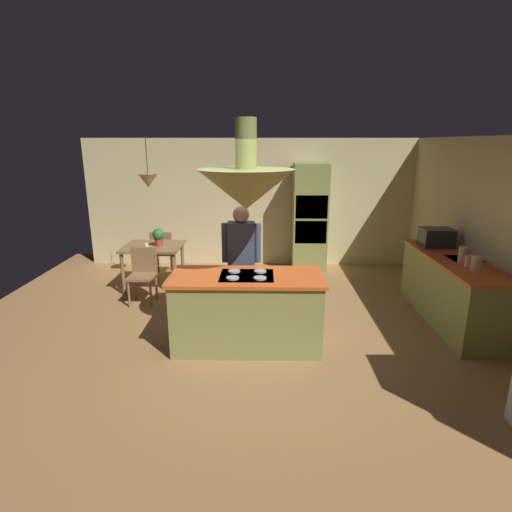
{
  "coord_description": "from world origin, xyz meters",
  "views": [
    {
      "loc": [
        0.19,
        -4.82,
        2.46
      ],
      "look_at": [
        0.1,
        0.4,
        1.0
      ],
      "focal_mm": 28.52,
      "sensor_mm": 36.0,
      "label": 1
    }
  ],
  "objects_px": {
    "person_at_island": "(241,258)",
    "dining_table": "(153,252)",
    "canister_tea": "(463,255)",
    "canister_sugar": "(469,261)",
    "oven_tower": "(310,218)",
    "chair_facing_island": "(143,271)",
    "chair_by_back_wall": "(163,250)",
    "microwave_on_counter": "(437,238)",
    "cup_on_table": "(146,246)",
    "potted_plant_on_table": "(158,236)",
    "canister_flour": "(476,263)",
    "kitchen_island": "(247,311)"
  },
  "relations": [
    {
      "from": "person_at_island",
      "to": "chair_by_back_wall",
      "type": "distance_m",
      "value": 2.66
    },
    {
      "from": "chair_facing_island",
      "to": "oven_tower",
      "type": "bearing_deg",
      "value": 32.68
    },
    {
      "from": "canister_sugar",
      "to": "canister_tea",
      "type": "bearing_deg",
      "value": 90.0
    },
    {
      "from": "cup_on_table",
      "to": "canister_tea",
      "type": "relative_size",
      "value": 0.42
    },
    {
      "from": "oven_tower",
      "to": "canister_sugar",
      "type": "xyz_separation_m",
      "value": [
        1.74,
        -2.81,
        -0.05
      ]
    },
    {
      "from": "oven_tower",
      "to": "dining_table",
      "type": "height_order",
      "value": "oven_tower"
    },
    {
      "from": "dining_table",
      "to": "canister_sugar",
      "type": "bearing_deg",
      "value": -20.21
    },
    {
      "from": "person_at_island",
      "to": "canister_sugar",
      "type": "height_order",
      "value": "person_at_island"
    },
    {
      "from": "chair_by_back_wall",
      "to": "microwave_on_counter",
      "type": "xyz_separation_m",
      "value": [
        4.54,
        -1.29,
        0.56
      ]
    },
    {
      "from": "microwave_on_counter",
      "to": "cup_on_table",
      "type": "bearing_deg",
      "value": 174.74
    },
    {
      "from": "person_at_island",
      "to": "cup_on_table",
      "type": "xyz_separation_m",
      "value": [
        -1.65,
        1.2,
        -0.14
      ]
    },
    {
      "from": "cup_on_table",
      "to": "potted_plant_on_table",
      "type": "bearing_deg",
      "value": 51.31
    },
    {
      "from": "dining_table",
      "to": "canister_tea",
      "type": "xyz_separation_m",
      "value": [
        4.54,
        -1.49,
        0.38
      ]
    },
    {
      "from": "dining_table",
      "to": "canister_tea",
      "type": "height_order",
      "value": "canister_tea"
    },
    {
      "from": "canister_sugar",
      "to": "microwave_on_counter",
      "type": "relative_size",
      "value": 0.31
    },
    {
      "from": "dining_table",
      "to": "canister_sugar",
      "type": "distance_m",
      "value": 4.85
    },
    {
      "from": "cup_on_table",
      "to": "kitchen_island",
      "type": "bearing_deg",
      "value": -47.18
    },
    {
      "from": "canister_flour",
      "to": "person_at_island",
      "type": "bearing_deg",
      "value": 171.65
    },
    {
      "from": "chair_by_back_wall",
      "to": "kitchen_island",
      "type": "bearing_deg",
      "value": 121.69
    },
    {
      "from": "chair_by_back_wall",
      "to": "microwave_on_counter",
      "type": "relative_size",
      "value": 1.89
    },
    {
      "from": "cup_on_table",
      "to": "chair_by_back_wall",
      "type": "bearing_deg",
      "value": 86.97
    },
    {
      "from": "canister_tea",
      "to": "canister_sugar",
      "type": "bearing_deg",
      "value": -90.0
    },
    {
      "from": "chair_facing_island",
      "to": "cup_on_table",
      "type": "relative_size",
      "value": 9.67
    },
    {
      "from": "oven_tower",
      "to": "canister_tea",
      "type": "height_order",
      "value": "oven_tower"
    },
    {
      "from": "person_at_island",
      "to": "microwave_on_counter",
      "type": "distance_m",
      "value": 3.04
    },
    {
      "from": "chair_facing_island",
      "to": "microwave_on_counter",
      "type": "bearing_deg",
      "value": 0.19
    },
    {
      "from": "potted_plant_on_table",
      "to": "cup_on_table",
      "type": "relative_size",
      "value": 3.33
    },
    {
      "from": "dining_table",
      "to": "person_at_island",
      "type": "relative_size",
      "value": 0.59
    },
    {
      "from": "potted_plant_on_table",
      "to": "oven_tower",
      "type": "bearing_deg",
      "value": 23.35
    },
    {
      "from": "person_at_island",
      "to": "potted_plant_on_table",
      "type": "height_order",
      "value": "person_at_island"
    },
    {
      "from": "oven_tower",
      "to": "kitchen_island",
      "type": "bearing_deg",
      "value": -108.74
    },
    {
      "from": "canister_tea",
      "to": "microwave_on_counter",
      "type": "height_order",
      "value": "microwave_on_counter"
    },
    {
      "from": "chair_facing_island",
      "to": "canister_sugar",
      "type": "xyz_separation_m",
      "value": [
        4.54,
        -1.02,
        0.49
      ]
    },
    {
      "from": "oven_tower",
      "to": "person_at_island",
      "type": "xyz_separation_m",
      "value": [
        -1.2,
        -2.56,
        -0.09
      ]
    },
    {
      "from": "kitchen_island",
      "to": "microwave_on_counter",
      "type": "relative_size",
      "value": 4.0
    },
    {
      "from": "cup_on_table",
      "to": "microwave_on_counter",
      "type": "bearing_deg",
      "value": -5.26
    },
    {
      "from": "person_at_island",
      "to": "chair_facing_island",
      "type": "xyz_separation_m",
      "value": [
        -1.6,
        0.77,
        -0.44
      ]
    },
    {
      "from": "oven_tower",
      "to": "canister_tea",
      "type": "distance_m",
      "value": 3.16
    },
    {
      "from": "person_at_island",
      "to": "dining_table",
      "type": "bearing_deg",
      "value": 138.42
    },
    {
      "from": "canister_tea",
      "to": "microwave_on_counter",
      "type": "relative_size",
      "value": 0.46
    },
    {
      "from": "chair_by_back_wall",
      "to": "potted_plant_on_table",
      "type": "xyz_separation_m",
      "value": [
        0.11,
        -0.67,
        0.42
      ]
    },
    {
      "from": "person_at_island",
      "to": "cup_on_table",
      "type": "height_order",
      "value": "person_at_island"
    },
    {
      "from": "kitchen_island",
      "to": "oven_tower",
      "type": "bearing_deg",
      "value": 71.26
    },
    {
      "from": "oven_tower",
      "to": "potted_plant_on_table",
      "type": "distance_m",
      "value": 2.93
    },
    {
      "from": "dining_table",
      "to": "person_at_island",
      "type": "height_order",
      "value": "person_at_island"
    },
    {
      "from": "chair_facing_island",
      "to": "canister_flour",
      "type": "height_order",
      "value": "canister_flour"
    },
    {
      "from": "cup_on_table",
      "to": "microwave_on_counter",
      "type": "relative_size",
      "value": 0.2
    },
    {
      "from": "person_at_island",
      "to": "canister_tea",
      "type": "distance_m",
      "value": 2.94
    },
    {
      "from": "canister_sugar",
      "to": "potted_plant_on_table",
      "type": "bearing_deg",
      "value": 159.5
    },
    {
      "from": "canister_flour",
      "to": "oven_tower",
      "type": "bearing_deg",
      "value": 120.16
    }
  ]
}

